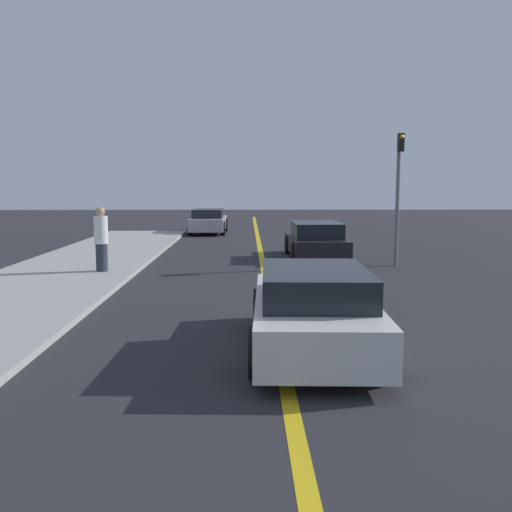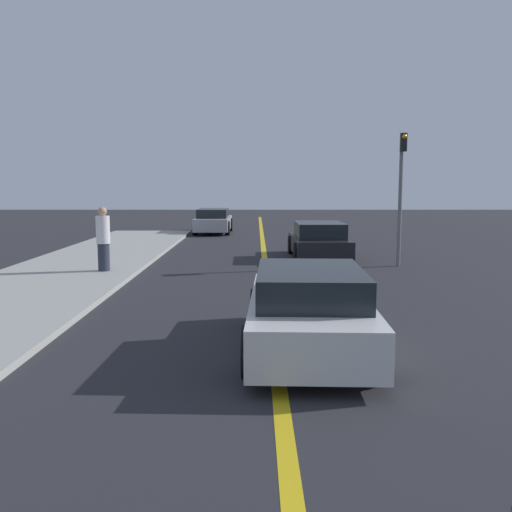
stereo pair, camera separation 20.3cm
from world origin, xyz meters
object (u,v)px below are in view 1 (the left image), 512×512
Objects in this scene: car_ahead_center at (313,310)px; car_parked_left_lot at (209,221)px; car_far_distant at (316,241)px; traffic_light at (398,186)px; pedestrian_far_standing at (101,239)px.

car_ahead_center reaches higher than car_parked_left_lot.
traffic_light is at bearing -41.79° from car_far_distant.
car_ahead_center is 9.95m from traffic_light.
car_parked_left_lot is 1.01× the size of traffic_light.
pedestrian_far_standing reaches higher than car_ahead_center.
car_ahead_center is 1.09× the size of car_far_distant.
pedestrian_far_standing is 9.08m from traffic_light.
pedestrian_far_standing reaches higher than car_parked_left_lot.
traffic_light is (8.79, 1.72, 1.48)m from pedestrian_far_standing.
traffic_light is at bearing -60.08° from car_parked_left_lot.
traffic_light reaches higher than car_far_distant.
traffic_light is at bearing 11.08° from pedestrian_far_standing.
car_parked_left_lot is at bearing 81.34° from pedestrian_far_standing.
car_parked_left_lot is 13.84m from traffic_light.
car_parked_left_lot is (-4.41, 9.98, 0.02)m from car_far_distant.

